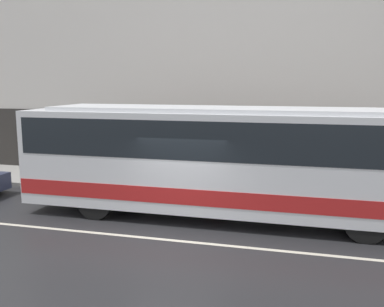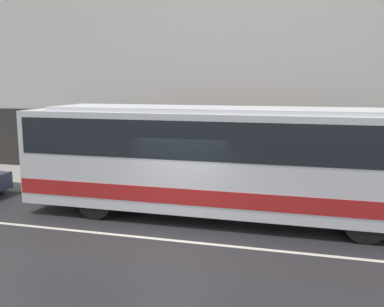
% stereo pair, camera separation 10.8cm
% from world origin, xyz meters
% --- Properties ---
extents(ground_plane, '(60.00, 60.00, 0.00)m').
position_xyz_m(ground_plane, '(0.00, 0.00, 0.00)').
color(ground_plane, '#262628').
extents(sidewalk, '(60.00, 3.12, 0.13)m').
position_xyz_m(sidewalk, '(0.00, 5.56, 0.07)').
color(sidewalk, gray).
rests_on(sidewalk, ground_plane).
extents(building_facade, '(60.00, 0.35, 13.02)m').
position_xyz_m(building_facade, '(0.00, 7.26, 6.30)').
color(building_facade, silver).
rests_on(building_facade, ground_plane).
extents(lane_stripe, '(54.00, 0.14, 0.01)m').
position_xyz_m(lane_stripe, '(0.00, 0.00, 0.00)').
color(lane_stripe, beige).
rests_on(lane_stripe, ground_plane).
extents(transit_bus, '(11.47, 2.57, 3.28)m').
position_xyz_m(transit_bus, '(0.65, 2.23, 1.85)').
color(transit_bus, silver).
rests_on(transit_bus, ground_plane).
extents(pedestrian_waiting, '(0.36, 0.36, 1.61)m').
position_xyz_m(pedestrian_waiting, '(0.19, 4.74, 0.88)').
color(pedestrian_waiting, maroon).
rests_on(pedestrian_waiting, sidewalk).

